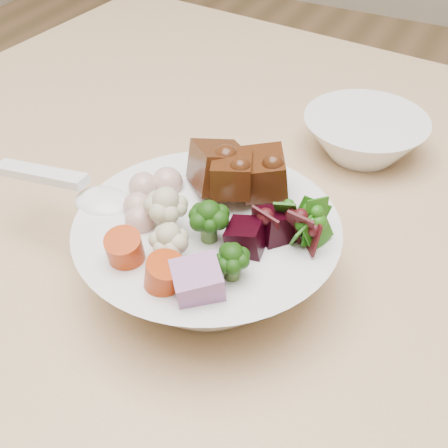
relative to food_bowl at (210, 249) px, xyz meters
The scene contains 3 objects.
food_bowl is the anchor object (origin of this frame).
soup_spoon 0.13m from the food_bowl, behind, with size 0.16×0.05×0.03m.
side_bowl 0.30m from the food_bowl, 77.29° to the left, with size 0.15×0.15×0.05m, color white, non-canonical shape.
Camera 1 is at (0.15, -0.33, 1.28)m, focal length 50.00 mm.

